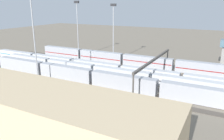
% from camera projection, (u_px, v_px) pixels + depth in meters
% --- Properties ---
extents(ground_plane, '(400.00, 400.00, 0.00)m').
position_uv_depth(ground_plane, '(123.00, 77.00, 88.90)').
color(ground_plane, '#756B5B').
extents(track_bed_0, '(140.00, 2.80, 0.12)m').
position_uv_depth(track_bed_0, '(139.00, 66.00, 103.77)').
color(track_bed_0, '#4C443D').
rests_on(track_bed_0, ground_plane).
extents(track_bed_1, '(140.00, 2.80, 0.12)m').
position_uv_depth(track_bed_1, '(135.00, 69.00, 99.52)').
color(track_bed_1, '#4C443D').
rests_on(track_bed_1, ground_plane).
extents(track_bed_2, '(140.00, 2.80, 0.12)m').
position_uv_depth(track_bed_2, '(130.00, 72.00, 95.27)').
color(track_bed_2, '#4C443D').
rests_on(track_bed_2, ground_plane).
extents(track_bed_3, '(140.00, 2.80, 0.12)m').
position_uv_depth(track_bed_3, '(125.00, 75.00, 91.01)').
color(track_bed_3, '#4C443D').
rests_on(track_bed_3, ground_plane).
extents(track_bed_4, '(140.00, 2.80, 0.12)m').
position_uv_depth(track_bed_4, '(120.00, 78.00, 86.76)').
color(track_bed_4, '#4C443D').
rests_on(track_bed_4, ground_plane).
extents(track_bed_5, '(140.00, 2.80, 0.12)m').
position_uv_depth(track_bed_5, '(114.00, 82.00, 82.51)').
color(track_bed_5, '#4C443D').
rests_on(track_bed_5, ground_plane).
extents(track_bed_6, '(140.00, 2.80, 0.12)m').
position_uv_depth(track_bed_6, '(107.00, 86.00, 78.25)').
color(track_bed_6, '#3D3833').
rests_on(track_bed_6, ground_plane).
extents(track_bed_7, '(140.00, 2.80, 0.12)m').
position_uv_depth(track_bed_7, '(100.00, 91.00, 74.00)').
color(track_bed_7, '#4C443D').
rests_on(track_bed_7, ground_plane).
extents(train_on_track_6, '(95.60, 3.00, 5.00)m').
position_uv_depth(train_on_track_6, '(93.00, 77.00, 80.23)').
color(train_on_track_6, '#A8AAB2').
rests_on(train_on_track_6, ground_plane).
extents(train_on_track_3, '(139.00, 3.06, 4.40)m').
position_uv_depth(train_on_track_3, '(116.00, 69.00, 92.33)').
color(train_on_track_3, '#1E6B9E').
rests_on(train_on_track_3, ground_plane).
extents(train_on_track_4, '(114.80, 3.06, 4.40)m').
position_uv_depth(train_on_track_4, '(116.00, 73.00, 86.98)').
color(train_on_track_4, '#285193').
rests_on(train_on_track_4, ground_plane).
extents(train_on_track_0, '(119.80, 3.06, 5.00)m').
position_uv_depth(train_on_track_0, '(147.00, 62.00, 101.27)').
color(train_on_track_0, '#A8AAB2').
rests_on(train_on_track_0, ground_plane).
extents(light_mast_0, '(2.80, 0.70, 27.91)m').
position_uv_depth(light_mast_0, '(113.00, 26.00, 107.16)').
color(light_mast_0, '#9EA0A5').
rests_on(light_mast_0, ground_plane).
extents(light_mast_1, '(2.80, 0.70, 31.67)m').
position_uv_depth(light_mast_1, '(33.00, 28.00, 76.83)').
color(light_mast_1, '#9EA0A5').
rests_on(light_mast_1, ground_plane).
extents(light_mast_2, '(2.80, 0.70, 29.31)m').
position_uv_depth(light_mast_2, '(77.00, 22.00, 117.44)').
color(light_mast_2, '#9EA0A5').
rests_on(light_mast_2, ground_plane).
extents(signal_gantry, '(0.70, 40.00, 8.80)m').
position_uv_depth(signal_gantry, '(154.00, 61.00, 81.20)').
color(signal_gantry, '#4C4742').
rests_on(signal_gantry, ground_plane).
extents(maintenance_shed, '(51.26, 15.20, 11.33)m').
position_uv_depth(maintenance_shed, '(48.00, 119.00, 44.42)').
color(maintenance_shed, tan).
rests_on(maintenance_shed, ground_plane).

